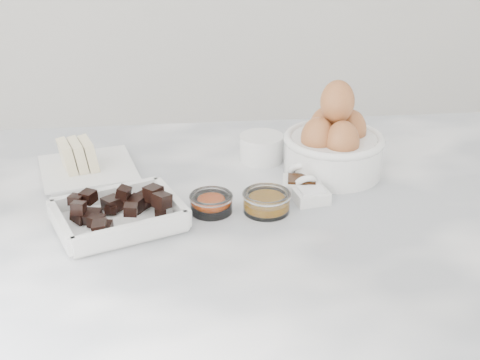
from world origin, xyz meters
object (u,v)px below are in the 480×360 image
object	(u,v)px
chocolate_dish	(118,213)
vanilla_spoon	(301,182)
salt_spoon	(310,192)
honey_bowl	(267,201)
sugar_ramekin	(262,147)
egg_bowl	(334,144)
butter_plate	(86,163)
zest_bowl	(211,202)

from	to	relation	value
chocolate_dish	vanilla_spoon	xyz separation A→B (m)	(0.30, 0.09, -0.01)
vanilla_spoon	salt_spoon	world-z (taller)	vanilla_spoon
honey_bowl	vanilla_spoon	bearing A→B (deg)	44.57
chocolate_dish	vanilla_spoon	distance (m)	0.31
chocolate_dish	sugar_ramekin	distance (m)	0.33
honey_bowl	egg_bowl	bearing A→B (deg)	43.96
chocolate_dish	honey_bowl	bearing A→B (deg)	5.36
butter_plate	honey_bowl	size ratio (longest dim) A/B	2.49
honey_bowl	salt_spoon	xyz separation A→B (m)	(0.08, 0.03, -0.00)
zest_bowl	salt_spoon	size ratio (longest dim) A/B	0.96
egg_bowl	honey_bowl	world-z (taller)	egg_bowl
butter_plate	vanilla_spoon	size ratio (longest dim) A/B	2.29
chocolate_dish	salt_spoon	distance (m)	0.31
egg_bowl	vanilla_spoon	world-z (taller)	egg_bowl
zest_bowl	vanilla_spoon	size ratio (longest dim) A/B	0.83
vanilla_spoon	sugar_ramekin	bearing A→B (deg)	110.97
chocolate_dish	salt_spoon	xyz separation A→B (m)	(0.30, 0.05, -0.01)
sugar_ramekin	zest_bowl	size ratio (longest dim) A/B	1.16
salt_spoon	butter_plate	bearing A→B (deg)	159.83
honey_bowl	butter_plate	bearing A→B (deg)	150.48
egg_bowl	vanilla_spoon	distance (m)	0.10
zest_bowl	salt_spoon	distance (m)	0.16
butter_plate	zest_bowl	size ratio (longest dim) A/B	2.76
egg_bowl	salt_spoon	xyz separation A→B (m)	(-0.06, -0.10, -0.04)
zest_bowl	salt_spoon	xyz separation A→B (m)	(0.16, 0.02, -0.00)
chocolate_dish	honey_bowl	distance (m)	0.23
butter_plate	salt_spoon	bearing A→B (deg)	-20.17
vanilla_spoon	salt_spoon	distance (m)	0.04
butter_plate	chocolate_dish	bearing A→B (deg)	-70.36
vanilla_spoon	salt_spoon	xyz separation A→B (m)	(0.01, -0.04, -0.00)
egg_bowl	honey_bowl	distance (m)	0.19
honey_bowl	vanilla_spoon	world-z (taller)	vanilla_spoon
sugar_ramekin	egg_bowl	size ratio (longest dim) A/B	0.46
honey_bowl	chocolate_dish	bearing A→B (deg)	-174.64
vanilla_spoon	salt_spoon	bearing A→B (deg)	-79.18
butter_plate	sugar_ramekin	xyz separation A→B (m)	(0.32, 0.03, 0.01)
chocolate_dish	honey_bowl	size ratio (longest dim) A/B	2.91
zest_bowl	butter_plate	bearing A→B (deg)	142.69
zest_bowl	vanilla_spoon	xyz separation A→B (m)	(0.16, 0.06, -0.00)
sugar_ramekin	zest_bowl	bearing A→B (deg)	-118.94
zest_bowl	salt_spoon	world-z (taller)	salt_spoon
butter_plate	vanilla_spoon	world-z (taller)	butter_plate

